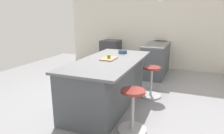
% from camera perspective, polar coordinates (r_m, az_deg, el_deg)
% --- Properties ---
extents(ground_plane, '(7.74, 7.74, 0.00)m').
position_cam_1_polar(ground_plane, '(4.27, -0.94, -8.76)').
color(ground_plane, gray).
extents(interior_partition_left, '(0.15, 5.24, 2.89)m').
position_cam_1_polar(interior_partition_left, '(6.77, 9.04, 12.36)').
color(interior_partition_left, silver).
rests_on(interior_partition_left, ground_plane).
extents(sink_cabinet, '(2.56, 0.60, 1.18)m').
position_cam_1_polar(sink_cabinet, '(6.43, 13.26, 3.15)').
color(sink_cabinet, '#4C5156').
rests_on(sink_cabinet, ground_plane).
extents(oven_range, '(0.60, 0.61, 0.87)m').
position_cam_1_polar(oven_range, '(6.86, -0.34, 4.07)').
color(oven_range, '#38383D').
rests_on(oven_range, ground_plane).
extents(kitchen_island, '(2.24, 1.07, 0.90)m').
position_cam_1_polar(kitchen_island, '(3.81, -1.36, -4.37)').
color(kitchen_island, '#4C5156').
rests_on(kitchen_island, ground_plane).
extents(stool_by_window, '(0.44, 0.44, 0.66)m').
position_cam_1_polar(stool_by_window, '(4.32, 11.16, -4.41)').
color(stool_by_window, '#B7B7BC').
rests_on(stool_by_window, ground_plane).
extents(stool_middle, '(0.44, 0.44, 0.66)m').
position_cam_1_polar(stool_middle, '(3.04, 5.91, -12.66)').
color(stool_middle, '#B7B7BC').
rests_on(stool_middle, ground_plane).
extents(cutting_board, '(0.36, 0.24, 0.02)m').
position_cam_1_polar(cutting_board, '(3.72, -0.88, 2.41)').
color(cutting_board, olive).
rests_on(cutting_board, kitchen_island).
extents(apple_green, '(0.07, 0.07, 0.07)m').
position_cam_1_polar(apple_green, '(3.72, -0.93, 3.15)').
color(apple_green, '#609E2D').
rests_on(apple_green, cutting_board).
extents(fruit_bowl, '(0.19, 0.19, 0.07)m').
position_cam_1_polar(fruit_bowl, '(4.30, 3.09, 4.48)').
color(fruit_bowl, '#334C6B').
rests_on(fruit_bowl, kitchen_island).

